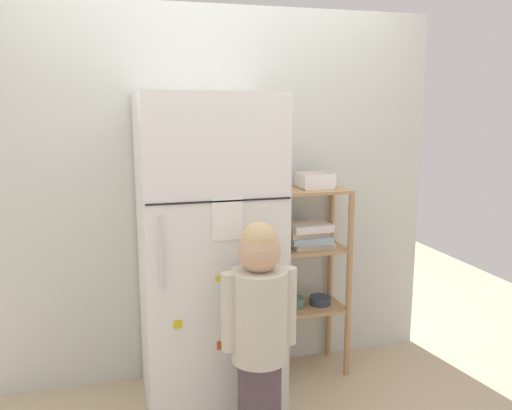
{
  "coord_description": "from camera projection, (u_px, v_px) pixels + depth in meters",
  "views": [
    {
      "loc": [
        -0.62,
        -2.76,
        1.65
      ],
      "look_at": [
        0.17,
        0.02,
        1.11
      ],
      "focal_mm": 37.61,
      "sensor_mm": 36.0,
      "label": 1
    }
  ],
  "objects": [
    {
      "name": "ground_plane",
      "position": [
        229.0,
        396.0,
        3.08
      ],
      "size": [
        6.0,
        6.0,
        0.0
      ],
      "primitive_type": "plane",
      "color": "tan"
    },
    {
      "name": "refrigerator",
      "position": [
        208.0,
        253.0,
        2.91
      ],
      "size": [
        0.72,
        0.69,
        1.71
      ],
      "color": "white",
      "rests_on": "ground"
    },
    {
      "name": "fruit_bin",
      "position": [
        316.0,
        182.0,
        3.21
      ],
      "size": [
        0.2,
        0.17,
        0.09
      ],
      "color": "white",
      "rests_on": "pantry_shelf_unit"
    },
    {
      "name": "child_standing",
      "position": [
        259.0,
        315.0,
        2.5
      ],
      "size": [
        0.36,
        0.27,
        1.13
      ],
      "color": "#5A4951",
      "rests_on": "ground"
    },
    {
      "name": "kitchen_wall_back",
      "position": [
        213.0,
        196.0,
        3.23
      ],
      "size": [
        2.8,
        0.03,
        2.21
      ],
      "primitive_type": "cube",
      "color": "silver",
      "rests_on": "ground"
    },
    {
      "name": "pantry_shelf_unit",
      "position": [
        309.0,
        258.0,
        3.27
      ],
      "size": [
        0.45,
        0.31,
        1.16
      ],
      "color": "tan",
      "rests_on": "ground"
    }
  ]
}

